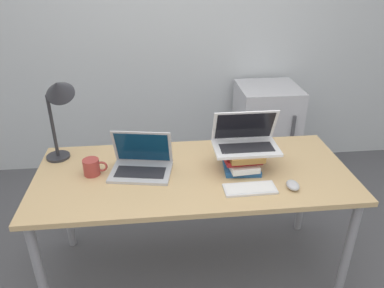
% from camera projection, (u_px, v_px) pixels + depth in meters
% --- Properties ---
extents(wall_back, '(8.00, 0.05, 2.70)m').
position_uv_depth(wall_back, '(175.00, 22.00, 3.19)').
color(wall_back, silver).
rests_on(wall_back, ground_plane).
extents(desk, '(1.80, 0.78, 0.76)m').
position_uv_depth(desk, '(193.00, 182.00, 2.18)').
color(desk, tan).
rests_on(desk, ground_plane).
extents(laptop_left, '(0.38, 0.30, 0.24)m').
position_uv_depth(laptop_left, '(141.00, 164.00, 2.13)').
color(laptop_left, '#B2B2B7').
rests_on(laptop_left, desk).
extents(book_stack, '(0.23, 0.28, 0.13)m').
position_uv_depth(book_stack, '(241.00, 158.00, 2.17)').
color(book_stack, '#235693').
rests_on(book_stack, desk).
extents(laptop_on_books, '(0.37, 0.23, 0.22)m').
position_uv_depth(laptop_on_books, '(246.00, 140.00, 2.13)').
color(laptop_on_books, silver).
rests_on(laptop_on_books, book_stack).
extents(wireless_keyboard, '(0.28, 0.12, 0.01)m').
position_uv_depth(wireless_keyboard, '(250.00, 189.00, 1.98)').
color(wireless_keyboard, silver).
rests_on(wireless_keyboard, desk).
extents(mouse, '(0.07, 0.10, 0.04)m').
position_uv_depth(mouse, '(293.00, 185.00, 1.99)').
color(mouse, '#B2B2B7').
rests_on(mouse, desk).
extents(mug, '(0.14, 0.09, 0.09)m').
position_uv_depth(mug, '(92.00, 167.00, 2.10)').
color(mug, '#9E3833').
rests_on(mug, desk).
extents(desk_lamp, '(0.23, 0.20, 0.54)m').
position_uv_depth(desk_lamp, '(58.00, 98.00, 2.09)').
color(desk_lamp, '#28282D').
rests_on(desk_lamp, desk).
extents(mini_fridge, '(0.52, 0.52, 0.86)m').
position_uv_depth(mini_fridge, '(265.00, 132.00, 3.40)').
color(mini_fridge, silver).
rests_on(mini_fridge, ground_plane).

